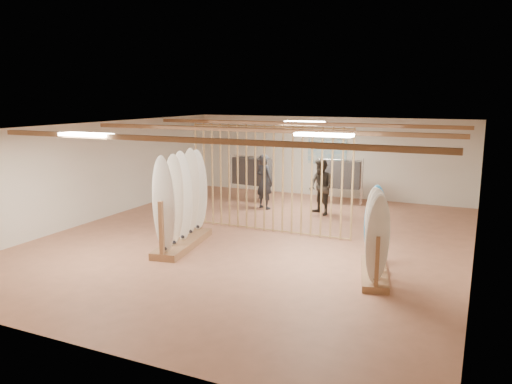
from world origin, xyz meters
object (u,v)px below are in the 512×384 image
at_px(shopper_a, 264,178).
at_px(clothing_rack_a, 252,171).
at_px(clothing_rack_b, 340,175).
at_px(rack_right, 375,247).
at_px(rack_left, 182,216).
at_px(shopper_b, 321,183).

bearing_deg(shopper_a, clothing_rack_a, -23.03).
height_order(clothing_rack_a, clothing_rack_b, clothing_rack_a).
distance_m(rack_right, clothing_rack_b, 6.64).
height_order(rack_right, clothing_rack_b, rack_right).
height_order(rack_left, clothing_rack_b, rack_left).
relative_size(rack_right, shopper_a, 0.98).
distance_m(clothing_rack_a, shopper_a, 1.15).
xyz_separation_m(rack_left, shopper_a, (0.12, 4.53, 0.23)).
relative_size(clothing_rack_a, clothing_rack_b, 1.03).
bearing_deg(shopper_a, clothing_rack_b, -120.45).
relative_size(clothing_rack_b, shopper_b, 0.80).
bearing_deg(rack_left, clothing_rack_b, 61.12).
xyz_separation_m(rack_left, clothing_rack_a, (-0.70, 5.34, 0.27)).
bearing_deg(clothing_rack_a, rack_left, -74.64).
distance_m(clothing_rack_a, clothing_rack_b, 2.91).
bearing_deg(shopper_a, shopper_b, -159.35).
distance_m(rack_right, shopper_b, 5.26).
bearing_deg(shopper_b, shopper_a, -146.31).
bearing_deg(rack_left, shopper_b, 56.48).
bearing_deg(rack_left, clothing_rack_a, 87.82).
height_order(clothing_rack_b, shopper_a, shopper_a).
relative_size(rack_left, clothing_rack_a, 1.52).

